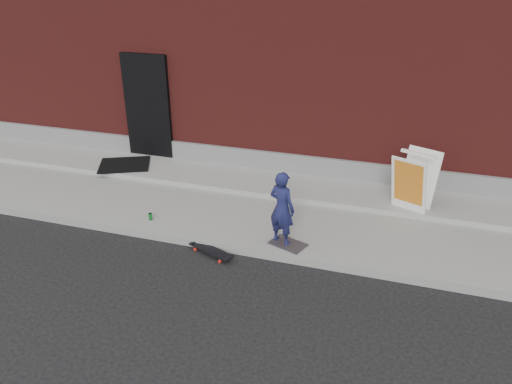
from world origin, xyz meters
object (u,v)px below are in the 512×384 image
at_px(soda_can, 150,217).
at_px(child, 282,208).
at_px(skateboard, 211,251).
at_px(pizza_sign, 414,181).

bearing_deg(soda_can, child, -1.07).
bearing_deg(child, skateboard, 45.63).
bearing_deg(child, pizza_sign, -117.67).
height_order(skateboard, soda_can, soda_can).
height_order(skateboard, pizza_sign, pizza_sign).
relative_size(child, pizza_sign, 1.18).
bearing_deg(skateboard, child, 24.10).
xyz_separation_m(skateboard, soda_can, (-1.35, 0.51, 0.14)).
distance_m(pizza_sign, soda_can, 4.70).
relative_size(pizza_sign, soda_can, 8.45).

